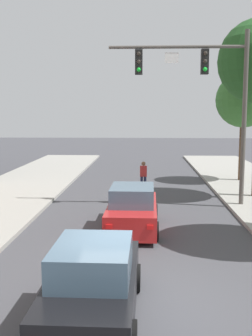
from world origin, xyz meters
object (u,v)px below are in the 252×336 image
object	(u,v)px
traffic_signal_mast	(207,86)
car_following_black	(94,284)
car_lead_red	(132,210)
pedestrian_crossing_road	(143,175)
street_tree_third	(244,100)

from	to	relation	value
traffic_signal_mast	car_following_black	distance (m)	11.69
car_lead_red	pedestrian_crossing_road	size ratio (longest dim) A/B	2.60
car_following_black	pedestrian_crossing_road	world-z (taller)	pedestrian_crossing_road
car_lead_red	pedestrian_crossing_road	distance (m)	6.93
car_lead_red	street_tree_third	xyz separation A→B (m)	(6.25, 10.33, 4.18)
car_following_black	street_tree_third	world-z (taller)	street_tree_third
traffic_signal_mast	pedestrian_crossing_road	bearing A→B (deg)	129.80
car_lead_red	pedestrian_crossing_road	world-z (taller)	pedestrian_crossing_road
traffic_signal_mast	pedestrian_crossing_road	size ratio (longest dim) A/B	4.57
traffic_signal_mast	car_lead_red	xyz separation A→B (m)	(-3.07, -3.68, -4.59)
car_lead_red	car_following_black	distance (m)	6.45
car_lead_red	pedestrian_crossing_road	bearing A→B (deg)	86.88
car_lead_red	street_tree_third	distance (m)	12.78
pedestrian_crossing_road	car_following_black	bearing A→B (deg)	-94.20
traffic_signal_mast	car_following_black	world-z (taller)	traffic_signal_mast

